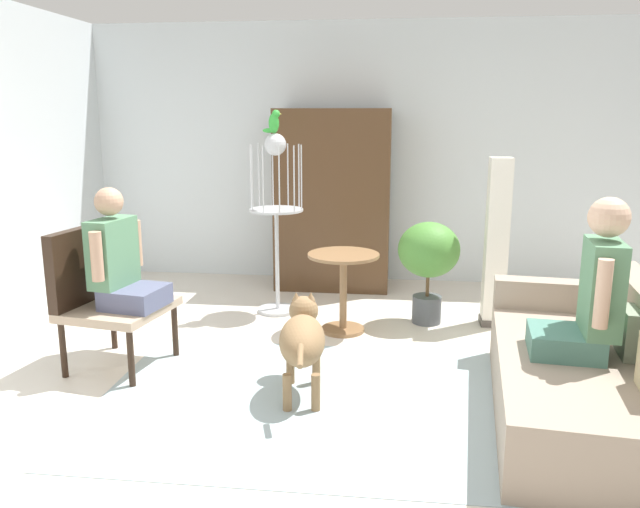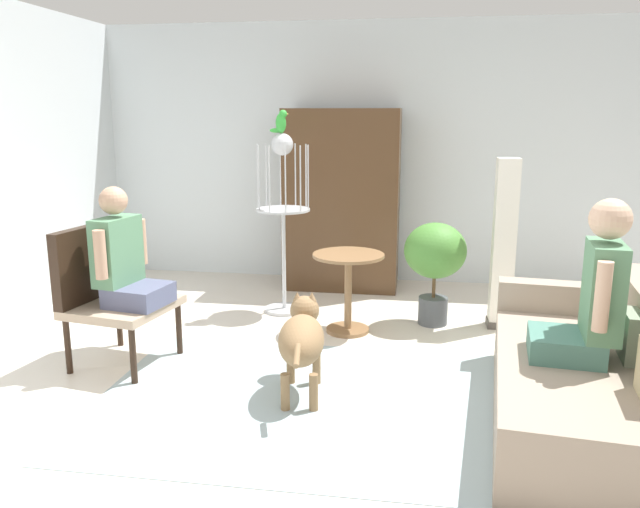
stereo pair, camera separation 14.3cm
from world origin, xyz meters
TOP-DOWN VIEW (x-y plane):
  - ground_plane at (0.00, 0.00)m, footprint 6.92×6.92m
  - back_wall at (0.00, 2.92)m, footprint 6.37×0.12m
  - area_rug at (-0.06, -0.22)m, footprint 2.82×1.94m
  - couch at (1.52, -0.23)m, footprint 1.15×2.05m
  - armchair at (-1.69, 0.22)m, footprint 0.74×0.77m
  - person_on_couch at (1.48, -0.26)m, footprint 0.50×0.54m
  - person_on_armchair at (-1.52, 0.19)m, footprint 0.50×0.53m
  - round_end_table at (-0.05, 1.12)m, footprint 0.58×0.58m
  - dog at (-0.20, -0.10)m, footprint 0.35×0.89m
  - bird_cage_stand at (-0.68, 1.58)m, footprint 0.47×0.47m
  - parrot at (-0.69, 1.58)m, footprint 0.17×0.10m
  - potted_plant at (0.65, 1.43)m, footprint 0.52×0.52m
  - column_lamp at (1.21, 1.45)m, footprint 0.20×0.20m
  - armoire_cabinet at (-0.27, 2.51)m, footprint 1.15×0.56m

SIDE VIEW (x-z plane):
  - ground_plane at x=0.00m, z-range 0.00..0.00m
  - area_rug at x=-0.06m, z-range 0.00..0.01m
  - couch at x=1.52m, z-range -0.11..0.66m
  - dog at x=-0.20m, z-range 0.08..0.68m
  - round_end_table at x=-0.05m, z-range 0.10..0.76m
  - armchair at x=-1.69m, z-range 0.07..1.06m
  - potted_plant at x=0.65m, z-range 0.15..1.03m
  - column_lamp at x=1.21m, z-range -0.01..1.41m
  - person_on_couch at x=1.48m, z-range 0.32..1.24m
  - person_on_armchair at x=-1.52m, z-range 0.37..1.19m
  - armoire_cabinet at x=-0.27m, z-range 0.00..1.82m
  - bird_cage_stand at x=-0.68m, z-range 0.13..1.74m
  - back_wall at x=0.00m, z-range 0.00..2.69m
  - parrot at x=-0.69m, z-range 1.60..1.79m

